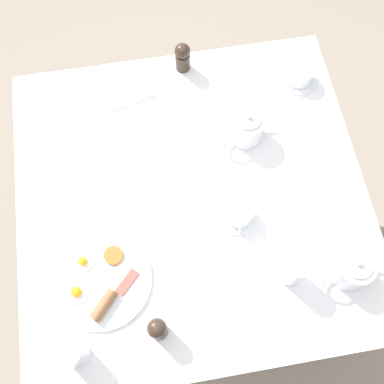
% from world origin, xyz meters
% --- Properties ---
extents(ground_plane, '(8.00, 8.00, 0.00)m').
position_xyz_m(ground_plane, '(0.00, 0.00, 0.00)').
color(ground_plane, gray).
extents(table, '(1.09, 1.07, 0.75)m').
position_xyz_m(table, '(0.00, 0.00, 0.68)').
color(table, white).
rests_on(table, ground_plane).
extents(breakfast_plate, '(0.29, 0.29, 0.04)m').
position_xyz_m(breakfast_plate, '(0.31, 0.22, 0.76)').
color(breakfast_plate, white).
rests_on(breakfast_plate, table).
extents(teapot_near, '(0.20, 0.11, 0.13)m').
position_xyz_m(teapot_near, '(-0.40, 0.32, 0.80)').
color(teapot_near, white).
rests_on(teapot_near, table).
extents(teapot_far, '(0.18, 0.11, 0.13)m').
position_xyz_m(teapot_far, '(-0.21, -0.18, 0.80)').
color(teapot_far, white).
rests_on(teapot_far, table).
extents(teacup_with_saucer_left, '(0.13, 0.13, 0.06)m').
position_xyz_m(teacup_with_saucer_left, '(-0.44, -0.36, 0.78)').
color(teacup_with_saucer_left, white).
rests_on(teacup_with_saucer_left, table).
extents(teacup_with_saucer_right, '(0.13, 0.13, 0.06)m').
position_xyz_m(teacup_with_saucer_right, '(-0.13, 0.09, 0.78)').
color(teacup_with_saucer_right, white).
rests_on(teacup_with_saucer_right, table).
extents(water_glass_tall, '(0.07, 0.07, 0.12)m').
position_xyz_m(water_glass_tall, '(0.39, 0.41, 0.81)').
color(water_glass_tall, white).
rests_on(water_glass_tall, table).
extents(water_glass_short, '(0.07, 0.07, 0.13)m').
position_xyz_m(water_glass_short, '(-0.24, 0.30, 0.82)').
color(water_glass_short, white).
rests_on(water_glass_short, table).
extents(pepper_grinder, '(0.05, 0.05, 0.11)m').
position_xyz_m(pepper_grinder, '(0.16, 0.39, 0.81)').
color(pepper_grinder, '#38281E').
rests_on(pepper_grinder, table).
extents(salt_grinder, '(0.05, 0.05, 0.11)m').
position_xyz_m(salt_grinder, '(-0.05, -0.48, 0.81)').
color(salt_grinder, '#38281E').
rests_on(salt_grinder, table).
extents(fork_by_plate, '(0.07, 0.16, 0.00)m').
position_xyz_m(fork_by_plate, '(-0.20, -0.40, 0.75)').
color(fork_by_plate, silver).
rests_on(fork_by_plate, table).
extents(knife_by_plate, '(0.19, 0.06, 0.00)m').
position_xyz_m(knife_by_plate, '(0.15, -0.36, 0.75)').
color(knife_by_plate, silver).
rests_on(knife_by_plate, table).
extents(spoon_for_tea, '(0.12, 0.11, 0.00)m').
position_xyz_m(spoon_for_tea, '(-0.37, 0.03, 0.75)').
color(spoon_for_tea, silver).
rests_on(spoon_for_tea, table).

